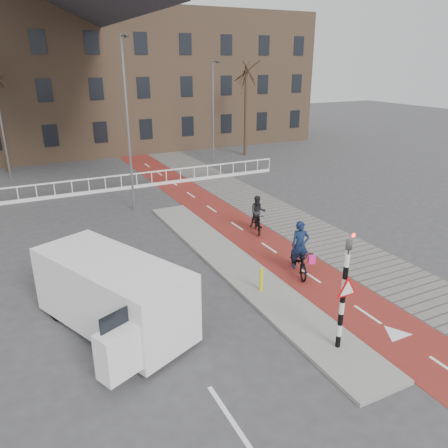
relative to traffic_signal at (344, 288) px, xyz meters
name	(u,v)px	position (x,y,z in m)	size (l,w,h in m)	color
ground	(311,311)	(0.60, 2.02, -1.99)	(120.00, 120.00, 0.00)	#38383A
bike_lane	(219,214)	(2.10, 12.02, -1.98)	(2.50, 60.00, 0.01)	maroon
sidewalk	(264,207)	(4.90, 12.02, -1.98)	(3.00, 60.00, 0.01)	slate
curb_island	(236,266)	(-0.10, 6.02, -1.93)	(1.80, 16.00, 0.12)	gray
traffic_signal	(344,288)	(0.00, 0.00, 0.00)	(0.80, 0.80, 3.68)	black
bollard	(261,279)	(-0.29, 3.75, -1.43)	(0.12, 0.12, 0.87)	yellow
cyclist_near	(299,256)	(1.82, 4.45, -1.27)	(1.37, 2.17, 2.11)	black
cyclist_far	(258,217)	(2.59, 8.88, -1.23)	(1.05, 1.71, 1.80)	black
van	(113,293)	(-5.37, 3.96, -0.79)	(4.07, 5.68, 2.27)	white
railing	(72,191)	(-4.40, 19.02, -1.68)	(28.00, 0.10, 0.99)	silver
townhouse_row	(59,59)	(-2.40, 34.02, 5.82)	(46.00, 10.00, 15.90)	#7F6047
tree_right	(246,111)	(10.91, 25.05, 1.72)	(0.24, 0.24, 7.43)	#2E2114
streetlight_near	(128,128)	(-1.80, 14.71, 2.47)	(0.12, 0.12, 8.92)	slate
streetlight_left	(1,121)	(-7.61, 25.57, 1.95)	(0.12, 0.12, 7.88)	slate
streetlight_right	(213,112)	(7.48, 24.19, 1.89)	(0.12, 0.12, 7.75)	slate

